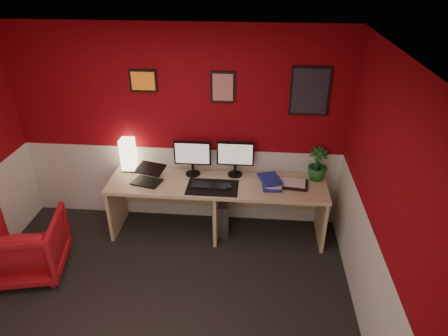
# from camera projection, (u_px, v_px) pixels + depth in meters

# --- Properties ---
(ground) EXTENTS (4.00, 3.50, 0.01)m
(ground) POSITION_uv_depth(u_px,v_px,m) (152.00, 319.00, 3.86)
(ground) COLOR black
(ground) RESTS_ON ground
(ceiling) EXTENTS (4.00, 3.50, 0.01)m
(ceiling) POSITION_uv_depth(u_px,v_px,m) (119.00, 62.00, 2.66)
(ceiling) COLOR white
(ceiling) RESTS_ON ground
(wall_back) EXTENTS (4.00, 0.01, 2.50)m
(wall_back) POSITION_uv_depth(u_px,v_px,m) (179.00, 130.00, 4.79)
(wall_back) COLOR maroon
(wall_back) RESTS_ON ground
(wall_right) EXTENTS (0.01, 3.50, 2.50)m
(wall_right) POSITION_uv_depth(u_px,v_px,m) (388.00, 227.00, 3.11)
(wall_right) COLOR maroon
(wall_right) RESTS_ON ground
(wainscot_back) EXTENTS (4.00, 0.01, 1.00)m
(wainscot_back) POSITION_uv_depth(u_px,v_px,m) (182.00, 183.00, 5.15)
(wainscot_back) COLOR silver
(wainscot_back) RESTS_ON ground
(wainscot_right) EXTENTS (0.01, 3.50, 1.00)m
(wainscot_right) POSITION_uv_depth(u_px,v_px,m) (370.00, 296.00, 3.47)
(wainscot_right) COLOR silver
(wainscot_right) RESTS_ON ground
(desk) EXTENTS (2.60, 0.65, 0.73)m
(desk) POSITION_uv_depth(u_px,v_px,m) (217.00, 208.00, 4.88)
(desk) COLOR tan
(desk) RESTS_ON ground
(shoji_lamp) EXTENTS (0.16, 0.16, 0.40)m
(shoji_lamp) POSITION_uv_depth(u_px,v_px,m) (128.00, 155.00, 4.89)
(shoji_lamp) COLOR #FFE5B2
(shoji_lamp) RESTS_ON desk
(laptop) EXTENTS (0.38, 0.31, 0.22)m
(laptop) POSITION_uv_depth(u_px,v_px,m) (146.00, 174.00, 4.66)
(laptop) COLOR black
(laptop) RESTS_ON desk
(monitor_left) EXTENTS (0.45, 0.06, 0.58)m
(monitor_left) POSITION_uv_depth(u_px,v_px,m) (192.00, 153.00, 4.75)
(monitor_left) COLOR black
(monitor_left) RESTS_ON desk
(monitor_right) EXTENTS (0.45, 0.06, 0.58)m
(monitor_right) POSITION_uv_depth(u_px,v_px,m) (235.00, 154.00, 4.73)
(monitor_right) COLOR black
(monitor_right) RESTS_ON desk
(desk_mat) EXTENTS (0.60, 0.38, 0.01)m
(desk_mat) POSITION_uv_depth(u_px,v_px,m) (213.00, 187.00, 4.61)
(desk_mat) COLOR black
(desk_mat) RESTS_ON desk
(keyboard) EXTENTS (0.42, 0.15, 0.02)m
(keyboard) POSITION_uv_depth(u_px,v_px,m) (210.00, 186.00, 4.62)
(keyboard) COLOR black
(keyboard) RESTS_ON desk_mat
(mouse) EXTENTS (0.07, 0.11, 0.03)m
(mouse) POSITION_uv_depth(u_px,v_px,m) (229.00, 187.00, 4.59)
(mouse) COLOR black
(mouse) RESTS_ON desk_mat
(book_bottom) EXTENTS (0.22, 0.29, 0.03)m
(book_bottom) POSITION_uv_depth(u_px,v_px,m) (262.00, 185.00, 4.63)
(book_bottom) COLOR navy
(book_bottom) RESTS_ON desk
(book_middle) EXTENTS (0.22, 0.28, 0.02)m
(book_middle) POSITION_uv_depth(u_px,v_px,m) (266.00, 182.00, 4.65)
(book_middle) COLOR silver
(book_middle) RESTS_ON book_bottom
(book_top) EXTENTS (0.31, 0.36, 0.03)m
(book_top) POSITION_uv_depth(u_px,v_px,m) (260.00, 180.00, 4.63)
(book_top) COLOR navy
(book_top) RESTS_ON book_middle
(zen_tray) EXTENTS (0.38, 0.29, 0.03)m
(zen_tray) POSITION_uv_depth(u_px,v_px,m) (292.00, 184.00, 4.65)
(zen_tray) COLOR black
(zen_tray) RESTS_ON desk
(potted_plant) EXTENTS (0.26, 0.26, 0.41)m
(potted_plant) POSITION_uv_depth(u_px,v_px,m) (318.00, 164.00, 4.69)
(potted_plant) COLOR #19591E
(potted_plant) RESTS_ON desk
(pc_tower) EXTENTS (0.23, 0.46, 0.45)m
(pc_tower) POSITION_uv_depth(u_px,v_px,m) (221.00, 213.00, 5.02)
(pc_tower) COLOR #99999E
(pc_tower) RESTS_ON ground
(armchair) EXTENTS (0.88, 0.90, 0.69)m
(armchair) POSITION_uv_depth(u_px,v_px,m) (27.00, 246.00, 4.29)
(armchair) COLOR red
(armchair) RESTS_ON ground
(art_left) EXTENTS (0.32, 0.02, 0.26)m
(art_left) POSITION_uv_depth(u_px,v_px,m) (143.00, 81.00, 4.51)
(art_left) COLOR orange
(art_left) RESTS_ON wall_back
(art_center) EXTENTS (0.28, 0.02, 0.36)m
(art_center) POSITION_uv_depth(u_px,v_px,m) (223.00, 87.00, 4.47)
(art_center) COLOR red
(art_center) RESTS_ON wall_back
(art_right) EXTENTS (0.44, 0.02, 0.56)m
(art_right) POSITION_uv_depth(u_px,v_px,m) (310.00, 91.00, 4.40)
(art_right) COLOR black
(art_right) RESTS_ON wall_back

